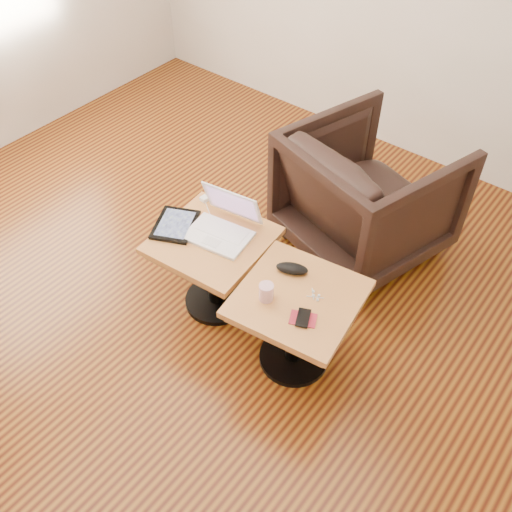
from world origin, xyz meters
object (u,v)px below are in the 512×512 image
Objects in this scene: side_table_left at (214,255)px; laptop at (223,225)px; armchair at (368,194)px; striped_cup at (266,292)px; side_table_right at (297,313)px.

laptop is (0.01, 0.07, 0.17)m from side_table_left.
armchair is at bearing 62.50° from side_table_left.
armchair is (-0.08, 1.09, -0.15)m from striped_cup.
striped_cup is at bearing -34.91° from laptop.
side_table_right is 1.71× the size of laptop.
side_table_left is at bearing 162.32° from striped_cup.
striped_cup reaches higher than side_table_right.
laptop is at bearing 153.98° from striped_cup.
striped_cup is at bearing -144.25° from side_table_right.
armchair is at bearing 57.80° from laptop.
armchair is at bearing 94.34° from striped_cup.
side_table_left is at bearing 167.60° from side_table_right.
side_table_right is at bearing 117.18° from armchair.
laptop is at bearing 82.81° from armchair.
striped_cup is (0.47, -0.15, 0.17)m from side_table_left.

